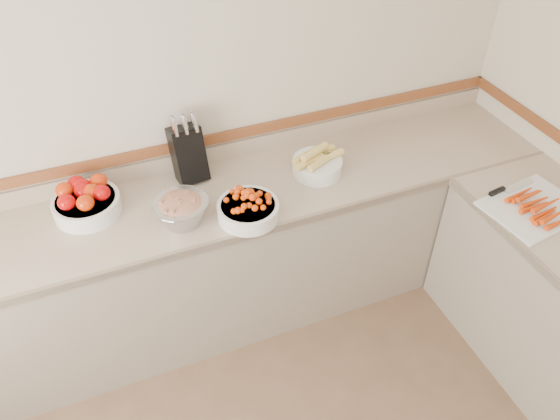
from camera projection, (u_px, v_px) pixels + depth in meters
name	position (u px, v px, depth m)	size (l,w,h in m)	color
back_wall	(168.00, 105.00, 2.78)	(4.00, 4.00, 0.00)	beige
counter_back	(202.00, 263.00, 3.10)	(4.00, 0.65, 1.08)	tan
knife_block	(188.00, 153.00, 2.88)	(0.18, 0.21, 0.39)	black
tomato_bowl	(86.00, 200.00, 2.71)	(0.34, 0.34, 0.16)	white
cherry_tomato_bowl	(248.00, 208.00, 2.69)	(0.31, 0.31, 0.17)	white
corn_bowl	(317.00, 164.00, 2.97)	(0.31, 0.28, 0.16)	white
rhubarb_bowl	(181.00, 210.00, 2.65)	(0.28, 0.28, 0.16)	#B2B2BA
cutting_board	(535.00, 207.00, 2.76)	(0.52, 0.43, 0.07)	white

